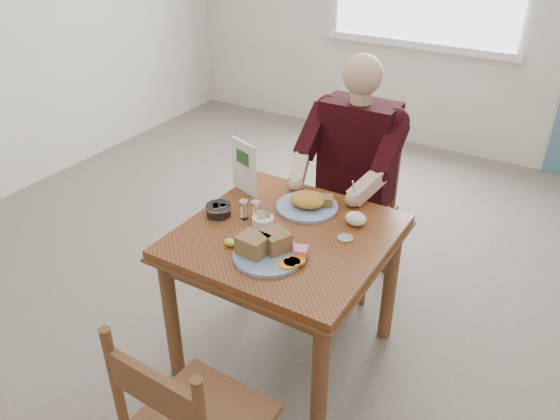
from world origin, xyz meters
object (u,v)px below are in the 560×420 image
Objects in this scene: near_plate at (268,249)px; far_plate at (309,203)px; table at (286,252)px; chair_far at (355,208)px; diner at (352,162)px.

near_plate reaches higher than far_plate.
chair_far is at bearing 90.00° from table.
chair_far is 1.04m from near_plate.
chair_far is 0.63m from far_plate.
table is at bearing 97.99° from near_plate.
table is 0.66× the size of diner.
table is at bearing -90.00° from chair_far.
far_plate is (-0.04, 0.44, -0.01)m from near_plate.
diner reaches higher than chair_far.
chair_far is at bearing 88.45° from far_plate.
diner reaches higher than near_plate.
chair_far is 2.41× the size of far_plate.
diner is at bearing -89.99° from chair_far.
far_plate is (-0.02, -0.47, -0.03)m from diner.
far_plate is at bearing 93.59° from table.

